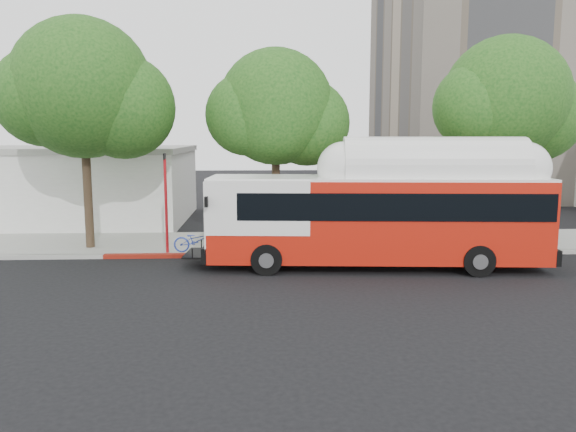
% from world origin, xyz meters
% --- Properties ---
extents(ground, '(120.00, 120.00, 0.00)m').
position_xyz_m(ground, '(0.00, 0.00, 0.00)').
color(ground, black).
rests_on(ground, ground).
extents(sidewalk, '(60.00, 5.00, 0.15)m').
position_xyz_m(sidewalk, '(0.00, 6.50, 0.07)').
color(sidewalk, gray).
rests_on(sidewalk, ground).
extents(curb_strip, '(60.00, 0.30, 0.15)m').
position_xyz_m(curb_strip, '(0.00, 3.90, 0.07)').
color(curb_strip, gray).
rests_on(curb_strip, ground).
extents(red_curb_segment, '(10.00, 0.32, 0.16)m').
position_xyz_m(red_curb_segment, '(-3.00, 3.90, 0.08)').
color(red_curb_segment, maroon).
rests_on(red_curb_segment, ground).
extents(street_tree_left, '(6.67, 5.80, 9.74)m').
position_xyz_m(street_tree_left, '(-8.53, 5.56, 6.60)').
color(street_tree_left, '#2D2116').
rests_on(street_tree_left, ground).
extents(street_tree_mid, '(5.75, 5.00, 8.62)m').
position_xyz_m(street_tree_mid, '(-0.59, 6.06, 5.91)').
color(street_tree_mid, '#2D2116').
rests_on(street_tree_mid, ground).
extents(street_tree_right, '(6.21, 5.40, 9.18)m').
position_xyz_m(street_tree_right, '(9.44, 5.86, 6.26)').
color(street_tree_right, '#2D2116').
rests_on(street_tree_right, ground).
extents(low_commercial_bldg, '(16.20, 10.20, 4.25)m').
position_xyz_m(low_commercial_bldg, '(-14.00, 14.00, 2.15)').
color(low_commercial_bldg, silver).
rests_on(low_commercial_bldg, ground).
extents(transit_bus, '(13.35, 3.59, 3.90)m').
position_xyz_m(transit_bus, '(2.68, 1.78, 1.82)').
color(transit_bus, red).
rests_on(transit_bus, ground).
extents(signal_pole, '(0.12, 0.40, 4.20)m').
position_xyz_m(signal_pole, '(-5.50, 4.21, 2.15)').
color(signal_pole, '#AB1218').
rests_on(signal_pole, ground).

